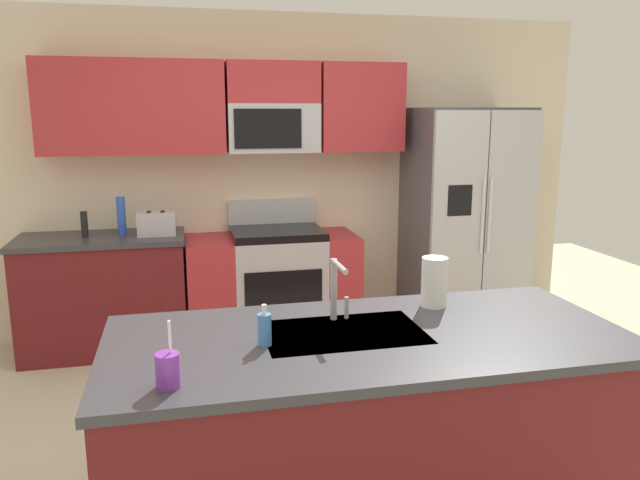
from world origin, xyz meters
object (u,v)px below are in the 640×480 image
(sink_faucet, at_px, (337,285))
(bottle_blue, at_px, (121,216))
(refrigerator, at_px, (464,220))
(paper_towel_roll, at_px, (434,282))
(toaster, at_px, (156,224))
(drink_cup_purple, at_px, (168,370))
(soap_dispenser, at_px, (264,329))
(range_oven, at_px, (273,284))
(pepper_mill, at_px, (84,224))

(sink_faucet, bearing_deg, bottle_blue, 115.71)
(refrigerator, bearing_deg, paper_towel_roll, -119.32)
(sink_faucet, bearing_deg, toaster, 110.87)
(paper_towel_roll, bearing_deg, drink_cup_purple, -152.92)
(bottle_blue, xyz_separation_m, sink_faucet, (1.09, -2.27, 0.02))
(soap_dispenser, bearing_deg, paper_towel_roll, 20.53)
(bottle_blue, relative_size, sink_faucet, 1.03)
(drink_cup_purple, bearing_deg, refrigerator, 48.41)
(bottle_blue, distance_m, paper_towel_roll, 2.69)
(range_oven, xyz_separation_m, bottle_blue, (-1.14, 0.02, 0.60))
(refrigerator, relative_size, paper_towel_roll, 7.71)
(range_oven, relative_size, drink_cup_purple, 5.65)
(bottle_blue, xyz_separation_m, drink_cup_purple, (0.37, -2.79, -0.08))
(paper_towel_roll, bearing_deg, pepper_mill, 131.14)
(range_oven, bearing_deg, drink_cup_purple, -105.60)
(bottle_blue, xyz_separation_m, soap_dispenser, (0.74, -2.49, -0.08))
(pepper_mill, relative_size, paper_towel_roll, 0.80)
(refrigerator, relative_size, bottle_blue, 6.37)
(bottle_blue, relative_size, soap_dispenser, 1.71)
(sink_faucet, bearing_deg, soap_dispenser, -148.52)
(drink_cup_purple, bearing_deg, paper_towel_roll, 27.08)
(refrigerator, xyz_separation_m, sink_faucet, (-1.67, -2.18, 0.14))
(range_oven, distance_m, paper_towel_roll, 2.27)
(toaster, xyz_separation_m, drink_cup_purple, (0.11, -2.72, -0.03))
(toaster, relative_size, bottle_blue, 0.96)
(soap_dispenser, bearing_deg, refrigerator, 49.76)
(refrigerator, relative_size, toaster, 6.61)
(range_oven, relative_size, toaster, 4.86)
(drink_cup_purple, xyz_separation_m, paper_towel_roll, (1.24, 0.63, 0.06))
(range_oven, bearing_deg, toaster, -176.62)
(drink_cup_purple, height_order, soap_dispenser, drink_cup_purple)
(pepper_mill, distance_m, bottle_blue, 0.27)
(soap_dispenser, bearing_deg, pepper_mill, 112.22)
(toaster, height_order, drink_cup_purple, drink_cup_purple)
(drink_cup_purple, bearing_deg, toaster, 92.39)
(drink_cup_purple, height_order, paper_towel_roll, same)
(refrigerator, height_order, drink_cup_purple, refrigerator)
(toaster, bearing_deg, refrigerator, -0.44)
(toaster, distance_m, bottle_blue, 0.27)
(bottle_blue, bearing_deg, refrigerator, -1.91)
(sink_faucet, bearing_deg, range_oven, 88.72)
(bottle_blue, height_order, soap_dispenser, bottle_blue)
(bottle_blue, bearing_deg, toaster, -15.89)
(sink_faucet, height_order, paper_towel_roll, sink_faucet)
(toaster, bearing_deg, paper_towel_roll, -57.17)
(toaster, height_order, pepper_mill, pepper_mill)
(toaster, distance_m, sink_faucet, 2.35)
(refrigerator, height_order, sink_faucet, refrigerator)
(pepper_mill, relative_size, sink_faucet, 0.68)
(bottle_blue, xyz_separation_m, paper_towel_roll, (1.60, -2.16, -0.03))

